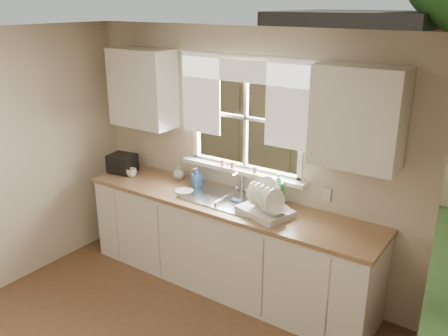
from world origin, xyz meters
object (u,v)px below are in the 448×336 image
Objects in this scene: dish_rack at (265,206)px; black_appliance at (122,163)px; soap_bottle_a at (278,189)px; cup at (132,173)px.

dish_rack reaches higher than black_appliance.
dish_rack is 1.89× the size of black_appliance.
soap_bottle_a is 2.96× the size of cup.
black_appliance is at bearing 161.98° from soap_bottle_a.
cup is at bearing 164.22° from soap_bottle_a.
soap_bottle_a reaches higher than dish_rack.
dish_rack is at bearing 18.49° from cup.
cup is 0.20m from black_appliance.
dish_rack reaches higher than cup.
soap_bottle_a is 1.69m from cup.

